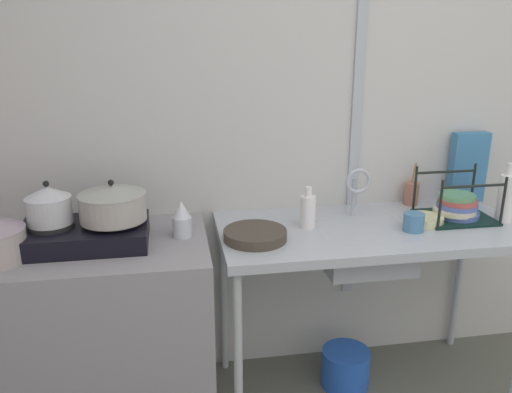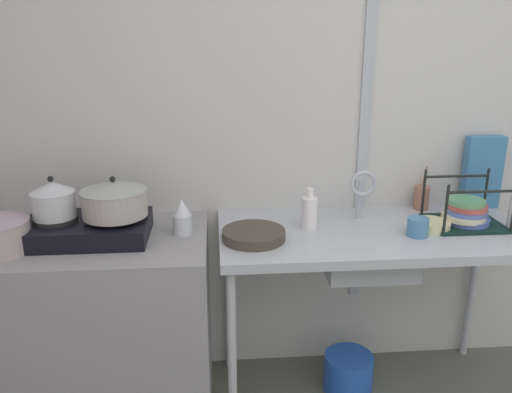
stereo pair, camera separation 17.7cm
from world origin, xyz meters
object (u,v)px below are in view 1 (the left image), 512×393
object	(u,v)px
faucet	(357,185)
bucket_on_floor	(345,368)
pot_on_left_burner	(49,205)
cereal_box	(468,167)
frying_pan	(255,235)
cup_by_rack	(414,222)
stove	(84,234)
bottle_by_rack	(507,197)
utensil_jar	(411,193)
bottle_by_sink	(308,211)
dish_rack	(456,208)
small_bowl_on_drainboard	(425,220)
percolator	(182,219)
sink_basin	(365,248)
pot_on_right_burner	(113,203)

from	to	relation	value
faucet	bucket_on_floor	xyz separation A→B (m)	(-0.03, -0.08, -0.91)
pot_on_left_burner	cereal_box	xyz separation A→B (m)	(1.94, 0.26, 0.00)
frying_pan	cup_by_rack	size ratio (longest dim) A/B	2.94
stove	bottle_by_rack	xyz separation A→B (m)	(1.84, -0.04, 0.07)
stove	utensil_jar	distance (m)	1.55
stove	bottle_by_sink	size ratio (longest dim) A/B	2.74
faucet	utensil_jar	xyz separation A→B (m)	(0.34, 0.14, -0.10)
dish_rack	small_bowl_on_drainboard	world-z (taller)	dish_rack
pot_on_left_burner	cup_by_rack	world-z (taller)	pot_on_left_burner
percolator	bottle_by_sink	size ratio (longest dim) A/B	0.85
faucet	bucket_on_floor	bearing A→B (deg)	-112.87
sink_basin	bottle_by_rack	distance (m)	0.69
utensil_jar	pot_on_left_burner	bearing A→B (deg)	-171.27
pot_on_right_burner	frying_pan	world-z (taller)	pot_on_right_burner
utensil_jar	bucket_on_floor	size ratio (longest dim) A/B	0.89
stove	pot_on_left_burner	world-z (taller)	pot_on_left_burner
sink_basin	percolator	bearing A→B (deg)	175.90
pot_on_right_burner	percolator	distance (m)	0.29
pot_on_right_burner	percolator	world-z (taller)	pot_on_right_burner
dish_rack	frying_pan	bearing A→B (deg)	-174.22
sink_basin	stove	bearing A→B (deg)	178.15
small_bowl_on_drainboard	bottle_by_sink	world-z (taller)	bottle_by_sink
pot_on_right_burner	percolator	xyz separation A→B (m)	(0.27, 0.02, -0.10)
small_bowl_on_drainboard	pot_on_left_burner	bearing A→B (deg)	179.62
pot_on_left_burner	percolator	bearing A→B (deg)	2.05
faucet	utensil_jar	bearing A→B (deg)	22.86
bucket_on_floor	sink_basin	bearing A→B (deg)	-67.26
bottle_by_sink	utensil_jar	distance (m)	0.63
dish_rack	small_bowl_on_drainboard	xyz separation A→B (m)	(-0.17, -0.04, -0.03)
stove	bucket_on_floor	distance (m)	1.40
faucet	bottle_by_sink	bearing A→B (deg)	-163.21
bottle_by_rack	utensil_jar	xyz separation A→B (m)	(-0.31, 0.29, -0.06)
frying_pan	cup_by_rack	bearing A→B (deg)	-1.16
bottle_by_sink	cereal_box	xyz separation A→B (m)	(0.88, 0.22, 0.10)
sink_basin	utensil_jar	distance (m)	0.47
percolator	bucket_on_floor	xyz separation A→B (m)	(0.76, 0.01, -0.83)
sink_basin	frying_pan	size ratio (longest dim) A/B	1.45
cup_by_rack	bucket_on_floor	xyz separation A→B (m)	(-0.23, 0.11, -0.79)
bucket_on_floor	cup_by_rack	bearing A→B (deg)	-26.47
pot_on_right_burner	bucket_on_floor	size ratio (longest dim) A/B	1.15
frying_pan	bucket_on_floor	world-z (taller)	frying_pan
pot_on_left_burner	sink_basin	world-z (taller)	pot_on_left_burner
dish_rack	cup_by_rack	size ratio (longest dim) A/B	3.54
pot_on_left_burner	faucet	bearing A→B (deg)	4.82
percolator	frying_pan	xyz separation A→B (m)	(0.30, -0.09, -0.06)
bottle_by_rack	cereal_box	bearing A→B (deg)	93.73
small_bowl_on_drainboard	bottle_by_rack	size ratio (longest dim) A/B	0.59
small_bowl_on_drainboard	cereal_box	bearing A→B (deg)	37.94
bottle_by_rack	cereal_box	world-z (taller)	cereal_box
pot_on_left_burner	faucet	xyz separation A→B (m)	(1.31, 0.11, -0.01)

